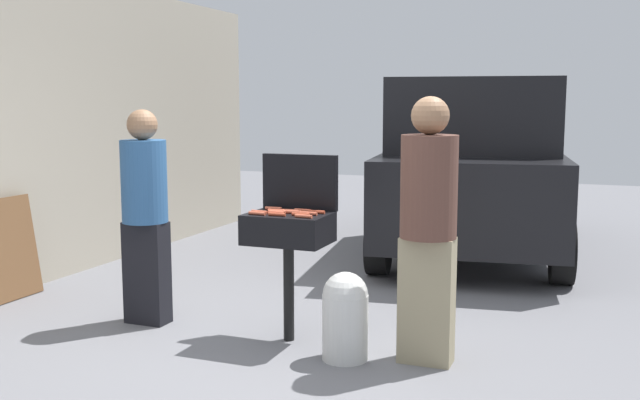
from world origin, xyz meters
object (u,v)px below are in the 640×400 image
object	(u,v)px
hot_dog_2	(276,211)
hot_dog_6	(303,210)
hot_dog_9	(293,212)
parked_minivan	(473,165)
hot_dog_12	(309,213)
hot_dog_0	(277,212)
hot_dog_1	(301,214)
hot_dog_3	(277,214)
hot_dog_5	(273,208)
hot_dog_4	(276,213)
hot_dog_11	(257,213)
propane_tank	(345,314)
person_left	(145,209)
bbq_grill	(288,233)
hot_dog_13	(316,212)
hot_dog_10	(290,211)
hot_dog_8	(303,216)
person_right	(428,221)
hot_dog_7	(259,212)

from	to	relation	value
hot_dog_2	hot_dog_6	world-z (taller)	same
hot_dog_9	parked_minivan	bearing A→B (deg)	80.36
hot_dog_6	hot_dog_12	size ratio (longest dim) A/B	1.00
hot_dog_0	hot_dog_1	distance (m)	0.21
hot_dog_3	hot_dog_5	world-z (taller)	same
hot_dog_4	hot_dog_11	size ratio (longest dim) A/B	1.00
parked_minivan	hot_dog_11	bearing A→B (deg)	69.40
hot_dog_12	propane_tank	world-z (taller)	hot_dog_12
person_left	hot_dog_1	bearing A→B (deg)	2.41
hot_dog_3	hot_dog_2	bearing A→B (deg)	116.11
bbq_grill	hot_dog_6	xyz separation A→B (m)	(0.07, 0.10, 0.16)
person_left	propane_tank	bearing A→B (deg)	-1.95
hot_dog_13	hot_dog_10	bearing A→B (deg)	-173.33
hot_dog_0	hot_dog_13	xyz separation A→B (m)	(0.27, 0.11, 0.00)
hot_dog_3	propane_tank	distance (m)	0.86
hot_dog_0	hot_dog_5	size ratio (longest dim) A/B	1.00
bbq_grill	hot_dog_4	distance (m)	0.19
hot_dog_3	hot_dog_10	world-z (taller)	same
hot_dog_4	hot_dog_10	size ratio (longest dim) A/B	1.00
hot_dog_0	hot_dog_3	bearing A→B (deg)	-65.65
hot_dog_8	parked_minivan	bearing A→B (deg)	82.81
person_right	hot_dog_1	bearing A→B (deg)	2.11
hot_dog_9	person_right	world-z (taller)	person_right
hot_dog_2	hot_dog_13	bearing A→B (deg)	10.78
hot_dog_6	hot_dog_8	world-z (taller)	same
hot_dog_0	hot_dog_11	xyz separation A→B (m)	(-0.11, -0.11, 0.00)
hot_dog_1	hot_dog_11	size ratio (longest dim) A/B	1.00
hot_dog_1	hot_dog_12	distance (m)	0.07
hot_dog_7	person_right	distance (m)	1.26
parked_minivan	hot_dog_1	bearing A→B (deg)	73.62
hot_dog_9	person_left	distance (m)	1.27
hot_dog_13	hot_dog_1	bearing A→B (deg)	-111.72
hot_dog_8	parked_minivan	size ratio (longest dim) A/B	0.03
bbq_grill	hot_dog_1	bearing A→B (deg)	-30.89
hot_dog_8	hot_dog_13	distance (m)	0.22
hot_dog_0	hot_dog_1	world-z (taller)	same
hot_dog_10	hot_dog_13	xyz separation A→B (m)	(0.20, 0.02, 0.00)
hot_dog_1	hot_dog_5	xyz separation A→B (m)	(-0.31, 0.19, 0.00)
hot_dog_5	hot_dog_12	xyz separation A→B (m)	(0.34, -0.13, 0.00)
hot_dog_6	hot_dog_9	bearing A→B (deg)	-111.30
hot_dog_2	hot_dog_7	xyz separation A→B (m)	(-0.09, -0.10, 0.00)
hot_dog_3	hot_dog_9	distance (m)	0.15
person_left	hot_dog_9	bearing A→B (deg)	5.80
propane_tank	hot_dog_3	bearing A→B (deg)	170.55
hot_dog_3	person_right	world-z (taller)	person_right
hot_dog_5	hot_dog_7	world-z (taller)	same
hot_dog_4	person_left	distance (m)	1.18
bbq_grill	propane_tank	xyz separation A→B (m)	(0.53, -0.23, -0.49)
person_left	hot_dog_4	bearing A→B (deg)	2.06
hot_dog_0	person_left	size ratio (longest dim) A/B	0.08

